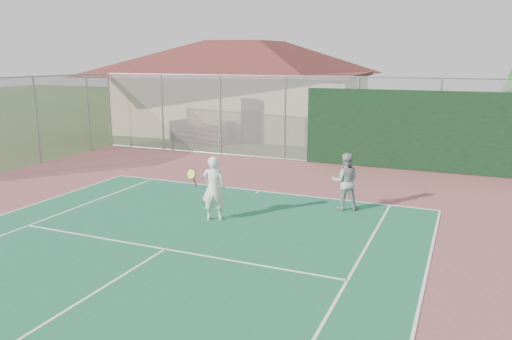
{
  "coord_description": "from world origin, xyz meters",
  "views": [
    {
      "loc": [
        5.98,
        -2.46,
        4.17
      ],
      "look_at": [
        1.04,
        9.14,
        1.36
      ],
      "focal_mm": 35.0,
      "sensor_mm": 36.0,
      "label": 1
    }
  ],
  "objects_px": {
    "clubhouse": "(246,77)",
    "bleachers": "(206,131)",
    "player_grey_back": "(345,182)",
    "player_white_front": "(213,189)"
  },
  "relations": [
    {
      "from": "player_grey_back",
      "to": "player_white_front",
      "type": "bearing_deg",
      "value": 18.39
    },
    {
      "from": "bleachers",
      "to": "player_grey_back",
      "type": "xyz_separation_m",
      "value": [
        9.3,
        -8.87,
        0.22
      ]
    },
    {
      "from": "clubhouse",
      "to": "bleachers",
      "type": "height_order",
      "value": "clubhouse"
    },
    {
      "from": "bleachers",
      "to": "player_white_front",
      "type": "distance_m",
      "value": 12.85
    },
    {
      "from": "clubhouse",
      "to": "player_white_front",
      "type": "height_order",
      "value": "clubhouse"
    },
    {
      "from": "clubhouse",
      "to": "bleachers",
      "type": "xyz_separation_m",
      "value": [
        -0.16,
        -4.72,
        -2.55
      ]
    },
    {
      "from": "clubhouse",
      "to": "player_grey_back",
      "type": "relative_size",
      "value": 9.27
    },
    {
      "from": "player_white_front",
      "to": "player_grey_back",
      "type": "relative_size",
      "value": 1.06
    },
    {
      "from": "bleachers",
      "to": "player_grey_back",
      "type": "height_order",
      "value": "player_grey_back"
    },
    {
      "from": "clubhouse",
      "to": "player_grey_back",
      "type": "height_order",
      "value": "clubhouse"
    }
  ]
}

